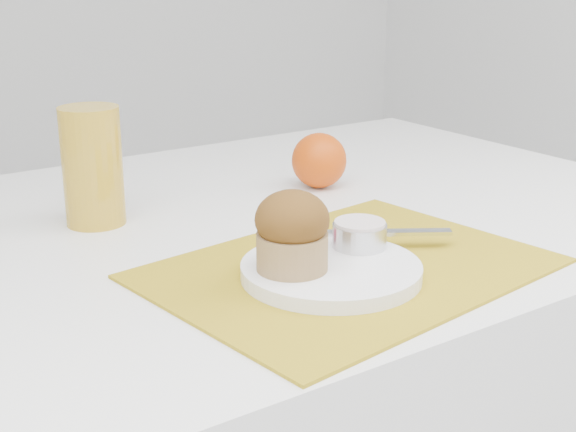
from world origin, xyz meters
TOP-DOWN VIEW (x-y plane):
  - placemat at (-0.01, -0.17)m, footprint 0.45×0.36m
  - plate at (-0.04, -0.18)m, footprint 0.23×0.23m
  - ramekin at (0.01, -0.16)m, footprint 0.07×0.07m
  - cream at (0.01, -0.16)m, footprint 0.06×0.06m
  - raspberry_near at (-0.02, -0.12)m, footprint 0.02×0.02m
  - raspberry_far at (0.00, -0.15)m, footprint 0.02×0.02m
  - butter_knife at (0.05, -0.13)m, footprint 0.16×0.11m
  - orange at (0.16, 0.11)m, footprint 0.08×0.08m
  - juice_glass at (-0.18, 0.14)m, footprint 0.10×0.10m
  - muffin at (-0.09, -0.17)m, footprint 0.08×0.08m

SIDE VIEW (x-z plane):
  - placemat at x=-0.01m, z-range 0.75..0.75m
  - plate at x=-0.04m, z-range 0.75..0.77m
  - butter_knife at x=0.05m, z-range 0.77..0.77m
  - raspberry_near at x=-0.02m, z-range 0.77..0.79m
  - raspberry_far at x=0.00m, z-range 0.77..0.79m
  - ramekin at x=0.01m, z-range 0.77..0.80m
  - orange at x=0.16m, z-range 0.75..0.83m
  - cream at x=0.01m, z-range 0.79..0.80m
  - muffin at x=-0.09m, z-range 0.77..0.85m
  - juice_glass at x=-0.18m, z-range 0.75..0.90m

